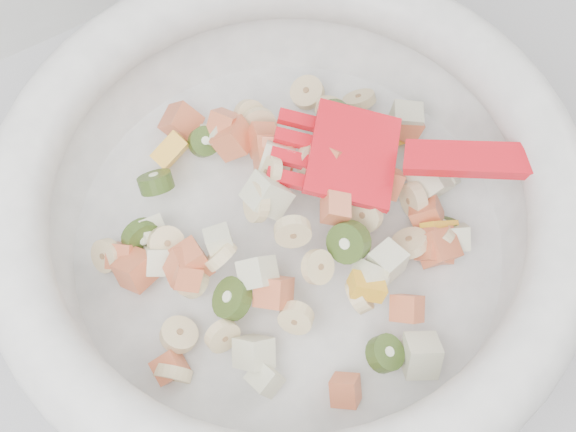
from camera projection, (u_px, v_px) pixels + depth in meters
mixing_bowl at (289, 208)px, 0.48m from camera, size 0.46×0.39×0.12m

